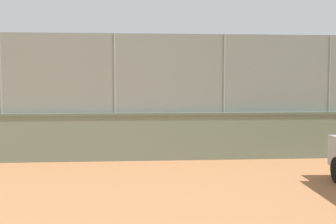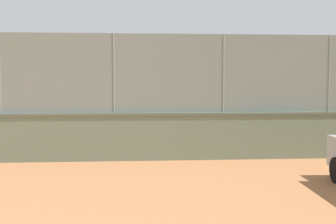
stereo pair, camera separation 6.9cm
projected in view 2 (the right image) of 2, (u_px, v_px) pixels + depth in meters
ground_plane at (143, 126)px, 22.55m from camera, size 260.00×260.00×0.00m
perimeter_wall at (114, 136)px, 12.72m from camera, size 27.22×0.77×1.45m
fence_panel_on_wall at (114, 73)px, 12.58m from camera, size 26.74×0.40×2.38m
player_near_wall_returning at (203, 106)px, 23.87m from camera, size 1.24×0.73×1.70m
player_foreground_swinging at (150, 109)px, 23.96m from camera, size 0.77×1.12×1.48m
sports_ball at (209, 123)px, 23.09m from camera, size 0.23×0.23×0.23m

